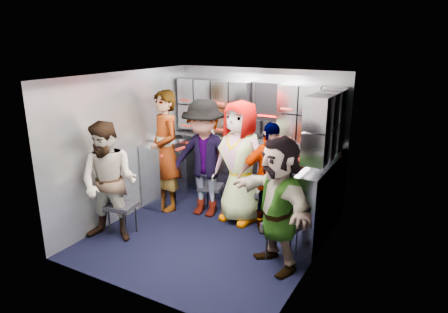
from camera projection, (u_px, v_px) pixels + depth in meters
The scene contains 29 objects.
floor at pixel (211, 234), 5.38m from camera, with size 3.00×3.00×0.00m, color black.
wall_back at pixel (259, 135), 6.33m from camera, with size 2.80×0.04×2.10m, color gray.
wall_left at pixel (127, 146), 5.73m from camera, with size 0.04×3.00×2.10m, color gray.
wall_right at pixel (318, 177), 4.42m from camera, with size 0.04×3.00×2.10m, color gray.
ceiling at pixel (209, 76), 4.78m from camera, with size 2.80×3.00×0.02m, color silver.
cart_bank_back at pixel (252, 172), 6.32m from camera, with size 2.68×0.38×0.99m, color #8F949E.
cart_bank_left at pixel (164, 173), 6.26m from camera, with size 0.38×0.76×0.99m, color #8F949E.
counter at pixel (253, 140), 6.17m from camera, with size 2.68×0.42×0.03m, color #B5B7BC.
locker_bank_back at pixel (256, 109), 6.08m from camera, with size 2.68×0.28×0.82m, color #8F949E.
locker_bank_right at pixel (325, 126), 4.96m from camera, with size 0.28×1.00×0.82m, color #8F949E.
right_cabinet at pixel (317, 202), 5.15m from camera, with size 0.28×1.20×1.00m, color #8F949E.
coffee_niche at pixel (268, 111), 6.05m from camera, with size 0.46×0.16×0.84m, color black, non-canonical shape.
red_latch_strip at pixel (247, 152), 6.04m from camera, with size 2.60×0.02×0.03m, color #AB251A.
jump_seat_near_left at pixel (122, 207), 5.30m from camera, with size 0.42×0.40×0.43m.
jump_seat_mid_left at pixel (211, 188), 6.05m from camera, with size 0.40×0.39×0.40m.
jump_seat_center at pixel (245, 188), 5.84m from camera, with size 0.51×0.50×0.48m.
jump_seat_mid_right at pixel (273, 196), 5.57m from camera, with size 0.41×0.39×0.48m.
jump_seat_near_right at pixel (283, 227), 4.68m from camera, with size 0.46×0.45×0.46m.
attendant_standing at pixel (165, 151), 5.97m from camera, with size 0.66×0.44×1.82m, color black.
attendant_arc_a at pixel (109, 183), 5.03m from camera, with size 0.76×0.59×1.57m, color black.
attendant_arc_b at pixel (204, 159), 5.76m from camera, with size 1.11×0.64×1.72m, color black.
attendant_arc_c at pixel (240, 162), 5.56m from camera, with size 0.85×0.55×1.74m, color black.
attendant_arc_d at pixel (269, 177), 5.32m from camera, with size 0.88×0.37×1.50m, color black.
attendant_arc_e at pixel (278, 204), 4.42m from camera, with size 1.43×0.46×1.55m, color black.
bottle_left at pixel (245, 131), 6.14m from camera, with size 0.06×0.06×0.27m, color white.
bottle_mid at pixel (235, 130), 6.22m from camera, with size 0.07×0.07×0.26m, color white.
bottle_right at pixel (277, 136), 5.89m from camera, with size 0.07×0.07×0.23m, color white.
cup_left at pixel (212, 132), 6.43m from camera, with size 0.08×0.08×0.10m, color #C7AF8C.
cup_right at pixel (282, 141), 5.87m from camera, with size 0.09×0.09×0.10m, color #C7AF8C.
Camera 1 is at (2.52, -4.16, 2.53)m, focal length 32.00 mm.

